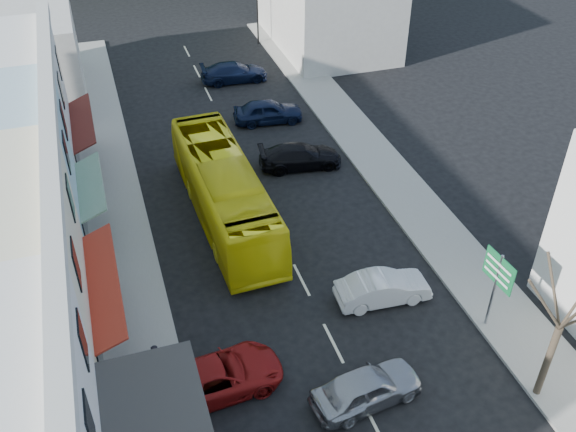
% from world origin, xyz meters
% --- Properties ---
extents(ground, '(120.00, 120.00, 0.00)m').
position_xyz_m(ground, '(0.00, 0.00, 0.00)').
color(ground, black).
rests_on(ground, ground).
extents(sidewalk_left, '(3.00, 52.00, 0.15)m').
position_xyz_m(sidewalk_left, '(-7.50, 10.00, 0.07)').
color(sidewalk_left, gray).
rests_on(sidewalk_left, ground).
extents(sidewalk_right, '(3.00, 52.00, 0.15)m').
position_xyz_m(sidewalk_right, '(7.50, 10.00, 0.07)').
color(sidewalk_right, gray).
rests_on(sidewalk_right, ground).
extents(distant_block_left, '(8.00, 10.00, 6.00)m').
position_xyz_m(distant_block_left, '(-12.00, 27.00, 3.00)').
color(distant_block_left, '#B7B2A8').
rests_on(distant_block_left, ground).
extents(distant_block_right, '(8.00, 12.00, 7.00)m').
position_xyz_m(distant_block_right, '(11.00, 30.00, 3.50)').
color(distant_block_right, '#B7B2A8').
rests_on(distant_block_right, ground).
extents(bus, '(2.89, 11.68, 3.10)m').
position_xyz_m(bus, '(-2.15, 9.66, 1.55)').
color(bus, yellow).
rests_on(bus, ground).
extents(car_silver, '(4.61, 2.39, 1.40)m').
position_xyz_m(car_silver, '(0.12, -2.99, 0.70)').
color(car_silver, '#A5A5A9').
rests_on(car_silver, ground).
extents(car_white, '(4.49, 2.04, 1.40)m').
position_xyz_m(car_white, '(2.93, 1.71, 0.70)').
color(car_white, silver).
rests_on(car_white, ground).
extents(car_red, '(4.74, 2.26, 1.40)m').
position_xyz_m(car_red, '(-4.96, -0.79, 0.70)').
color(car_red, maroon).
rests_on(car_red, ground).
extents(car_black_near, '(4.70, 2.40, 1.40)m').
position_xyz_m(car_black_near, '(3.05, 13.18, 0.70)').
color(car_black_near, black).
rests_on(car_black_near, ground).
extents(car_navy_mid, '(4.58, 2.29, 1.40)m').
position_xyz_m(car_navy_mid, '(2.82, 18.88, 0.70)').
color(car_navy_mid, black).
rests_on(car_navy_mid, ground).
extents(car_navy_far, '(4.57, 2.02, 1.40)m').
position_xyz_m(car_navy_far, '(2.26, 25.51, 0.70)').
color(car_navy_far, black).
rests_on(car_navy_far, ground).
extents(pedestrian_left, '(0.55, 0.69, 1.70)m').
position_xyz_m(pedestrian_left, '(-6.97, 0.45, 1.00)').
color(pedestrian_left, black).
rests_on(pedestrian_left, sidewalk_left).
extents(direction_sign, '(0.48, 1.75, 3.81)m').
position_xyz_m(direction_sign, '(6.40, -1.03, 1.91)').
color(direction_sign, '#115E30').
rests_on(direction_sign, ground).
extents(street_tree, '(2.42, 2.42, 7.14)m').
position_xyz_m(street_tree, '(6.30, -4.70, 3.57)').
color(street_tree, '#372C20').
rests_on(street_tree, ground).
extents(traffic_signal, '(1.08, 1.33, 5.27)m').
position_xyz_m(traffic_signal, '(5.80, 31.76, 2.64)').
color(traffic_signal, black).
rests_on(traffic_signal, ground).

